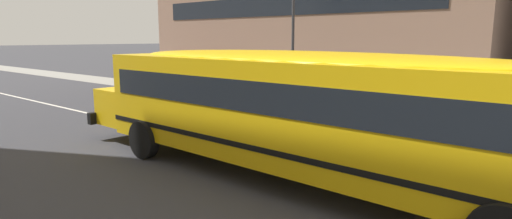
% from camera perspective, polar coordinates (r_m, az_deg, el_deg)
% --- Properties ---
extents(ground_plane, '(400.00, 400.00, 0.00)m').
position_cam_1_polar(ground_plane, '(10.36, 19.06, -9.69)').
color(ground_plane, '#38383D').
extents(sidewalk_far, '(120.00, 3.00, 0.01)m').
position_cam_1_polar(sidewalk_far, '(18.04, 28.58, -2.13)').
color(sidewalk_far, gray).
rests_on(sidewalk_far, ground_plane).
extents(lane_centreline, '(110.00, 0.16, 0.01)m').
position_cam_1_polar(lane_centreline, '(10.36, 19.07, -9.67)').
color(lane_centreline, silver).
rests_on(lane_centreline, ground_plane).
extents(school_bus, '(13.78, 3.38, 3.07)m').
position_cam_1_polar(school_bus, '(9.80, 5.08, 0.73)').
color(school_bus, yellow).
rests_on(school_bus, ground_plane).
extents(parked_car_red_by_hydrant, '(3.94, 1.96, 1.64)m').
position_cam_1_polar(parked_car_red_by_hydrant, '(24.66, -12.93, 3.71)').
color(parked_car_red_by_hydrant, maroon).
rests_on(parked_car_red_by_hydrant, ground_plane).
extents(street_lamp, '(0.44, 0.44, 6.80)m').
position_cam_1_polar(street_lamp, '(20.44, 5.13, 12.45)').
color(street_lamp, '#38383D').
rests_on(street_lamp, ground_plane).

